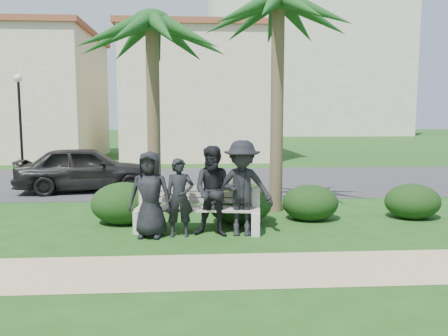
{
  "coord_description": "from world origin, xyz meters",
  "views": [
    {
      "loc": [
        -1.11,
        -8.33,
        2.35
      ],
      "look_at": [
        -0.5,
        1.0,
        1.28
      ],
      "focal_mm": 35.0,
      "sensor_mm": 36.0,
      "label": 1
    }
  ],
  "objects": [
    {
      "name": "hedge_e",
      "position": [
        1.53,
        1.46,
        0.42
      ],
      "size": [
        1.29,
        1.07,
        0.84
      ],
      "primitive_type": "ellipsoid",
      "color": "black",
      "rests_on": "ground"
    },
    {
      "name": "park_bench",
      "position": [
        -1.08,
        0.55,
        0.41
      ],
      "size": [
        2.64,
        0.94,
        0.9
      ],
      "rotation": [
        0.0,
        0.0,
        -0.14
      ],
      "color": "gray",
      "rests_on": "ground"
    },
    {
      "name": "man_d",
      "position": [
        -0.19,
        0.24,
        0.96
      ],
      "size": [
        1.29,
        0.8,
        1.91
      ],
      "primitive_type": "imported",
      "rotation": [
        0.0,
        0.0,
        -0.07
      ],
      "color": "black",
      "rests_on": "ground"
    },
    {
      "name": "hedge_d",
      "position": [
        -0.13,
        1.28,
        0.48
      ],
      "size": [
        1.46,
        1.2,
        0.95
      ],
      "primitive_type": "ellipsoid",
      "color": "black",
      "rests_on": "ground"
    },
    {
      "name": "man_a",
      "position": [
        -2.01,
        0.21,
        0.86
      ],
      "size": [
        0.92,
        0.68,
        1.71
      ],
      "primitive_type": "imported",
      "rotation": [
        0.0,
        0.0,
        -0.17
      ],
      "color": "black",
      "rests_on": "ground"
    },
    {
      "name": "ground",
      "position": [
        0.0,
        0.0,
        0.0
      ],
      "size": [
        160.0,
        160.0,
        0.0
      ],
      "primitive_type": "plane",
      "color": "#1E4313",
      "rests_on": "ground"
    },
    {
      "name": "footpath",
      "position": [
        0.0,
        -1.8,
        0.0
      ],
      "size": [
        30.0,
        1.6,
        0.01
      ],
      "primitive_type": "cube",
      "color": "tan",
      "rests_on": "ground"
    },
    {
      "name": "hedge_f",
      "position": [
        3.98,
        1.47,
        0.42
      ],
      "size": [
        1.29,
        1.07,
        0.84
      ],
      "primitive_type": "ellipsoid",
      "color": "black",
      "rests_on": "ground"
    },
    {
      "name": "stucco_bldg_left",
      "position": [
        -12.0,
        18.0,
        3.66
      ],
      "size": [
        10.4,
        8.4,
        7.3
      ],
      "color": "beige",
      "rests_on": "ground"
    },
    {
      "name": "asphalt_street",
      "position": [
        0.0,
        8.0,
        0.0
      ],
      "size": [
        160.0,
        8.0,
        0.01
      ],
      "primitive_type": "cube",
      "color": "#2D2D30",
      "rests_on": "ground"
    },
    {
      "name": "hedge_c",
      "position": [
        -0.13,
        1.37,
        0.44
      ],
      "size": [
        1.34,
        1.1,
        0.87
      ],
      "primitive_type": "ellipsoid",
      "color": "black",
      "rests_on": "ground"
    },
    {
      "name": "palm_left",
      "position": [
        -2.13,
        2.48,
        4.58
      ],
      "size": [
        3.0,
        3.0,
        5.55
      ],
      "color": "brown",
      "rests_on": "ground"
    },
    {
      "name": "street_lamp",
      "position": [
        -9.0,
        12.0,
        2.94
      ],
      "size": [
        0.36,
        0.36,
        4.29
      ],
      "color": "black",
      "rests_on": "ground"
    },
    {
      "name": "stucco_bldg_right",
      "position": [
        -1.0,
        18.0,
        3.66
      ],
      "size": [
        8.4,
        8.4,
        7.3
      ],
      "color": "beige",
      "rests_on": "ground"
    },
    {
      "name": "hedge_a",
      "position": [
        -2.7,
        1.55,
        0.37
      ],
      "size": [
        1.14,
        0.94,
        0.75
      ],
      "primitive_type": "ellipsoid",
      "color": "black",
      "rests_on": "ground"
    },
    {
      "name": "car_a",
      "position": [
        -4.62,
        5.84,
        0.73
      ],
      "size": [
        4.49,
        2.37,
        1.46
      ],
      "primitive_type": "imported",
      "rotation": [
        0.0,
        0.0,
        1.73
      ],
      "color": "black",
      "rests_on": "ground"
    },
    {
      "name": "hedge_b",
      "position": [
        -2.72,
        1.41,
        0.48
      ],
      "size": [
        1.46,
        1.21,
        0.95
      ],
      "primitive_type": "ellipsoid",
      "color": "black",
      "rests_on": "ground"
    },
    {
      "name": "man_b",
      "position": [
        -1.43,
        0.22,
        0.78
      ],
      "size": [
        0.59,
        0.41,
        1.56
      ],
      "primitive_type": "imported",
      "rotation": [
        0.0,
        0.0,
        0.07
      ],
      "color": "black",
      "rests_on": "ground"
    },
    {
      "name": "hotel_tower",
      "position": [
        14.0,
        55.0,
        13.41
      ],
      "size": [
        26.0,
        18.0,
        37.3
      ],
      "color": "beige",
      "rests_on": "ground"
    },
    {
      "name": "palm_right",
      "position": [
        0.91,
        2.48,
        5.1
      ],
      "size": [
        3.0,
        3.0,
        6.08
      ],
      "color": "brown",
      "rests_on": "ground"
    },
    {
      "name": "man_c",
      "position": [
        -0.74,
        0.21,
        0.9
      ],
      "size": [
        1.02,
        0.88,
        1.81
      ],
      "primitive_type": "imported",
      "rotation": [
        0.0,
        0.0,
        -0.25
      ],
      "color": "black",
      "rests_on": "ground"
    }
  ]
}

